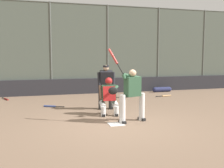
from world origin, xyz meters
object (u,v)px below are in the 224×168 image
at_px(spare_bat_third_base_side, 51,106).
at_px(equipment_bag_dugout_side, 162,89).
at_px(catcher_behind_plate, 109,96).
at_px(spare_bat_first_base_side, 6,99).
at_px(spare_bat_near_backstop, 165,96).
at_px(umpire_home, 106,86).
at_px(spare_bat_by_padding, 126,97).
at_px(batter_at_plate, 132,93).

bearing_deg(spare_bat_third_base_side, equipment_bag_dugout_side, -128.73).
distance_m(catcher_behind_plate, spare_bat_first_base_side, 5.56).
height_order(spare_bat_near_backstop, spare_bat_first_base_side, same).
distance_m(umpire_home, equipment_bag_dugout_side, 5.50).
relative_size(umpire_home, spare_bat_first_base_side, 2.11).
bearing_deg(spare_bat_by_padding, spare_bat_near_backstop, -11.19).
height_order(spare_bat_by_padding, equipment_bag_dugout_side, equipment_bag_dugout_side).
distance_m(batter_at_plate, spare_bat_first_base_side, 6.65).
relative_size(spare_bat_by_padding, spare_bat_first_base_side, 1.08).
xyz_separation_m(spare_bat_by_padding, spare_bat_first_base_side, (5.34, -0.91, 0.00)).
xyz_separation_m(umpire_home, equipment_bag_dugout_side, (-4.07, -3.62, -0.73)).
relative_size(umpire_home, spare_bat_third_base_side, 2.12).
height_order(catcher_behind_plate, equipment_bag_dugout_side, catcher_behind_plate).
xyz_separation_m(spare_bat_by_padding, spare_bat_third_base_side, (3.48, 1.38, 0.00)).
height_order(batter_at_plate, spare_bat_first_base_side, batter_at_plate).
bearing_deg(umpire_home, catcher_behind_plate, 87.17).
distance_m(catcher_behind_plate, spare_bat_third_base_side, 2.65).
distance_m(spare_bat_near_backstop, equipment_bag_dugout_side, 1.62).
height_order(spare_bat_by_padding, spare_bat_third_base_side, same).
bearing_deg(equipment_bag_dugout_side, catcher_behind_plate, 47.20).
bearing_deg(umpire_home, spare_bat_by_padding, -118.28).
relative_size(spare_bat_near_backstop, equipment_bag_dugout_side, 0.79).
relative_size(batter_at_plate, catcher_behind_plate, 1.75).
distance_m(batter_at_plate, spare_bat_third_base_side, 3.74).
distance_m(batter_at_plate, spare_bat_near_backstop, 5.28).
distance_m(spare_bat_by_padding, spare_bat_first_base_side, 5.41).
bearing_deg(batter_at_plate, spare_bat_near_backstop, -142.99).
relative_size(catcher_behind_plate, spare_bat_near_backstop, 1.42).
bearing_deg(catcher_behind_plate, batter_at_plate, 118.80).
bearing_deg(batter_at_plate, catcher_behind_plate, -83.74).
bearing_deg(spare_bat_by_padding, batter_at_plate, -111.56).
distance_m(spare_bat_by_padding, spare_bat_third_base_side, 3.74).
xyz_separation_m(batter_at_plate, spare_bat_by_padding, (-1.29, -4.31, -0.82)).
distance_m(catcher_behind_plate, spare_bat_near_backstop, 4.78).
relative_size(umpire_home, equipment_bag_dugout_side, 1.46).
bearing_deg(spare_bat_near_backstop, catcher_behind_plate, -149.03).
bearing_deg(spare_bat_near_backstop, umpire_home, -157.78).
bearing_deg(spare_bat_near_backstop, equipment_bag_dugout_side, 60.33).
relative_size(catcher_behind_plate, umpire_home, 0.77).
bearing_deg(umpire_home, spare_bat_near_backstop, -143.28).
height_order(batter_at_plate, spare_bat_by_padding, batter_at_plate).
bearing_deg(catcher_behind_plate, umpire_home, -90.65).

